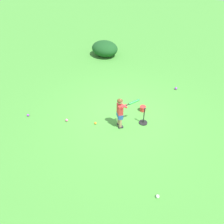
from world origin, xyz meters
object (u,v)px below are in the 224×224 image
object	(u,v)px
child_batter	(121,110)
play_ball_by_bucket	(28,115)
toy_bucket	(143,108)
play_ball_far_right	(158,196)
batting_tee	(143,121)
play_ball_midfield	(95,123)
play_ball_center_lawn	(176,88)
play_ball_near_batter	(67,120)

from	to	relation	value
child_batter	play_ball_by_bucket	size ratio (longest dim) A/B	12.87
child_batter	toy_bucket	size ratio (longest dim) A/B	5.00
play_ball_far_right	toy_bucket	xyz separation A→B (m)	(2.71, 1.91, 0.06)
play_ball_far_right	play_ball_by_bucket	size ratio (longest dim) A/B	1.03
child_batter	batting_tee	distance (m)	0.95
child_batter	toy_bucket	world-z (taller)	child_batter
play_ball_midfield	toy_bucket	world-z (taller)	toy_bucket
play_ball_midfield	play_ball_center_lawn	bearing A→B (deg)	-21.16
play_ball_midfield	play_ball_near_batter	size ratio (longest dim) A/B	0.86
play_ball_by_bucket	play_ball_midfield	size ratio (longest dim) A/B	1.06
play_ball_by_bucket	toy_bucket	xyz separation A→B (m)	(2.55, -3.09, 0.06)
batting_tee	play_ball_far_right	bearing A→B (deg)	-143.78
child_batter	batting_tee	size ratio (longest dim) A/B	1.74
play_ball_midfield	batting_tee	world-z (taller)	batting_tee
toy_bucket	play_ball_midfield	bearing A→B (deg)	148.65
play_ball_center_lawn	play_ball_far_right	xyz separation A→B (m)	(-4.71, -1.47, -0.01)
play_ball_near_batter	batting_tee	xyz separation A→B (m)	(1.40, -2.15, 0.06)
child_batter	play_ball_by_bucket	distance (m)	3.27
play_ball_near_batter	batting_tee	distance (m)	2.56
play_ball_midfield	batting_tee	size ratio (longest dim) A/B	0.13
play_ball_center_lawn	play_ball_near_batter	size ratio (longest dim) A/B	1.08
batting_tee	toy_bucket	distance (m)	0.66
play_ball_midfield	play_ball_by_bucket	bearing A→B (deg)	115.37
toy_bucket	play_ball_far_right	bearing A→B (deg)	-144.90
child_batter	play_ball_far_right	bearing A→B (deg)	-126.95
play_ball_midfield	toy_bucket	xyz separation A→B (m)	(1.53, -0.93, 0.06)
play_ball_by_bucket	play_ball_near_batter	world-z (taller)	play_ball_near_batter
play_ball_far_right	play_ball_near_batter	bearing A→B (deg)	78.71
child_batter	play_ball_midfield	size ratio (longest dim) A/B	13.62
child_batter	play_ball_far_right	size ratio (longest dim) A/B	12.46
play_ball_near_batter	play_ball_center_lawn	bearing A→B (deg)	-29.49
play_ball_far_right	toy_bucket	size ratio (longest dim) A/B	0.40
toy_bucket	batting_tee	bearing A→B (deg)	-149.38
child_batter	toy_bucket	xyz separation A→B (m)	(1.12, -0.21, -0.55)
play_ball_midfield	play_ball_near_batter	xyz separation A→B (m)	(-0.44, 0.88, 0.01)
play_ball_by_bucket	batting_tee	size ratio (longest dim) A/B	0.14
play_ball_near_batter	toy_bucket	xyz separation A→B (m)	(1.97, -1.81, 0.05)
child_batter	play_ball_far_right	world-z (taller)	child_batter
child_batter	play_ball_center_lawn	bearing A→B (deg)	-11.63
play_ball_near_batter	toy_bucket	size ratio (longest dim) A/B	0.43
child_batter	batting_tee	xyz separation A→B (m)	(0.55, -0.55, -0.55)
play_ball_center_lawn	play_ball_midfield	distance (m)	3.78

